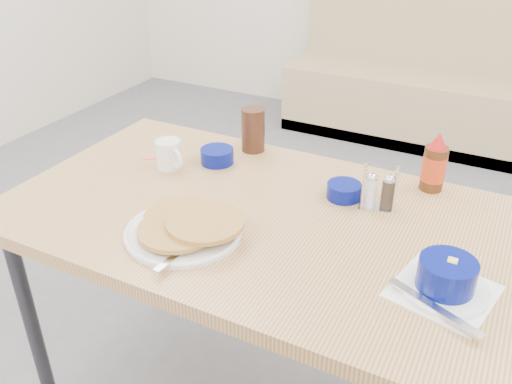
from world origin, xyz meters
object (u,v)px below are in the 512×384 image
at_px(grits_setting, 445,279).
at_px(creamer_bowl, 217,156).
at_px(amber_tumbler, 253,130).
at_px(condiment_caddy, 379,194).
at_px(butter_bowl, 344,191).
at_px(pancake_plate, 186,227).
at_px(coffee_mug, 169,154).
at_px(dining_table, 262,232).
at_px(booth_bench, 433,88).
at_px(syrup_bottle, 434,165).

height_order(grits_setting, creamer_bowl, grits_setting).
bearing_deg(amber_tumbler, grits_setting, -33.13).
bearing_deg(grits_setting, condiment_caddy, 128.61).
bearing_deg(butter_bowl, amber_tumbler, 156.17).
distance_m(pancake_plate, grits_setting, 0.62).
bearing_deg(creamer_bowl, coffee_mug, -139.04).
bearing_deg(coffee_mug, butter_bowl, 7.28).
bearing_deg(dining_table, booth_bench, 90.00).
distance_m(coffee_mug, grits_setting, 0.89).
xyz_separation_m(amber_tumbler, condiment_caddy, (0.47, -0.17, -0.03)).
height_order(pancake_plate, grits_setting, grits_setting).
relative_size(creamer_bowl, amber_tumbler, 0.73).
height_order(butter_bowl, condiment_caddy, condiment_caddy).
distance_m(dining_table, syrup_bottle, 0.52).
height_order(booth_bench, creamer_bowl, booth_bench).
xyz_separation_m(booth_bench, condiment_caddy, (0.26, -2.36, 0.45)).
relative_size(dining_table, butter_bowl, 14.62).
bearing_deg(syrup_bottle, grits_setting, -75.18).
xyz_separation_m(coffee_mug, syrup_bottle, (0.74, 0.23, 0.03)).
bearing_deg(dining_table, pancake_plate, -124.23).
xyz_separation_m(grits_setting, creamer_bowl, (-0.75, 0.32, -0.01)).
xyz_separation_m(booth_bench, coffee_mug, (-0.37, -2.43, 0.46)).
distance_m(grits_setting, butter_bowl, 0.44).
height_order(amber_tumbler, condiment_caddy, amber_tumbler).
relative_size(dining_table, amber_tumbler, 9.78).
bearing_deg(condiment_caddy, butter_bowl, 161.21).
distance_m(booth_bench, syrup_bottle, 2.28).
height_order(booth_bench, coffee_mug, booth_bench).
xyz_separation_m(grits_setting, amber_tumbler, (-0.70, 0.45, 0.04)).
height_order(pancake_plate, creamer_bowl, pancake_plate).
height_order(condiment_caddy, syrup_bottle, syrup_bottle).
relative_size(grits_setting, syrup_bottle, 1.44).
xyz_separation_m(booth_bench, amber_tumbler, (-0.21, -2.19, 0.48)).
bearing_deg(creamer_bowl, booth_bench, 83.59).
bearing_deg(booth_bench, grits_setting, -79.49).
distance_m(dining_table, butter_bowl, 0.26).
height_order(pancake_plate, amber_tumbler, amber_tumbler).
relative_size(grits_setting, butter_bowl, 2.62).
bearing_deg(butter_bowl, grits_setting, -41.75).
bearing_deg(coffee_mug, booth_bench, 81.27).
distance_m(booth_bench, pancake_plate, 2.75).
relative_size(booth_bench, coffee_mug, 17.12).
distance_m(coffee_mug, creamer_bowl, 0.15).
bearing_deg(coffee_mug, pancake_plate, -48.94).
height_order(dining_table, coffee_mug, coffee_mug).
height_order(dining_table, butter_bowl, butter_bowl).
xyz_separation_m(butter_bowl, amber_tumbler, (-0.37, 0.16, 0.05)).
relative_size(dining_table, coffee_mug, 12.61).
xyz_separation_m(pancake_plate, butter_bowl, (0.29, 0.36, -0.00)).
relative_size(booth_bench, condiment_caddy, 16.03).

